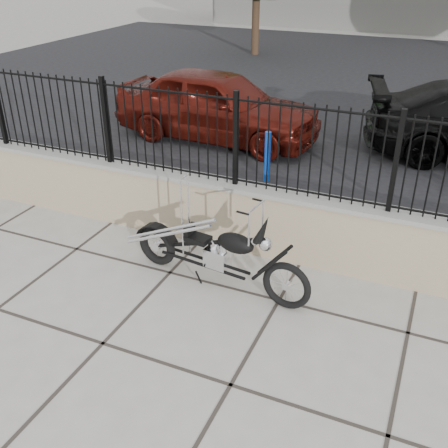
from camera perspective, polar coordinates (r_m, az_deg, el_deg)
The scene contains 7 objects.
ground_plane at distance 5.36m, azimuth 0.73°, elevation -17.13°, with size 90.00×90.00×0.00m, color #99968E.
parking_lot at distance 16.48m, azimuth 18.46°, elevation 13.53°, with size 30.00×30.00×0.00m, color black.
retaining_wall at distance 6.99m, azimuth 8.78°, elevation -0.56°, with size 14.00×0.36×0.96m, color gray.
iron_fence at distance 6.54m, azimuth 9.48°, elevation 7.74°, with size 14.00×0.08×1.20m, color black.
chopper_motorcycle at distance 6.33m, azimuth -1.09°, elevation -1.18°, with size 2.34×0.41×1.41m, color black, non-canonical shape.
car_red at distance 11.46m, azimuth -0.73°, elevation 12.83°, with size 1.79×4.44×1.51m, color #4E110B.
bollard_a at distance 9.39m, azimuth 4.74°, elevation 7.29°, with size 0.11×0.11×0.93m, color #0B32AF.
Camera 1 is at (1.45, -3.47, 3.82)m, focal length 42.00 mm.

